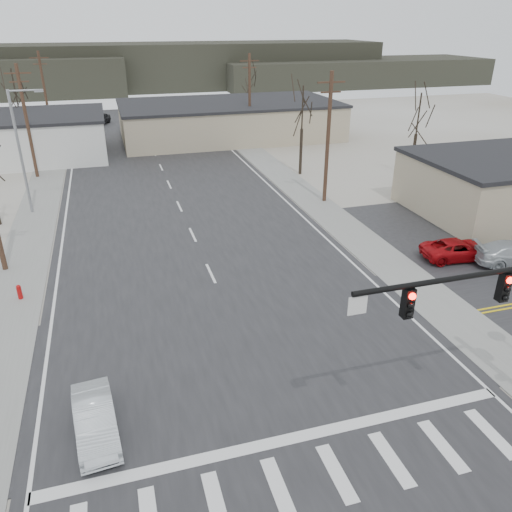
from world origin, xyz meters
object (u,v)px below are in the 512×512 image
at_px(car_far_a, 169,123).
at_px(car_far_b, 101,119).
at_px(sedan_crossing, 95,420).
at_px(fire_hydrant, 19,292).
at_px(car_parked_dark_b, 504,205).
at_px(car_parked_red, 457,249).

height_order(car_far_a, car_far_b, car_far_a).
xyz_separation_m(sedan_crossing, car_far_b, (1.11, 60.43, 0.08)).
bearing_deg(car_far_b, fire_hydrant, -75.30).
relative_size(sedan_crossing, car_parked_dark_b, 0.98).
xyz_separation_m(car_far_b, car_parked_red, (20.20, -51.78, -0.12)).
height_order(car_far_a, car_parked_dark_b, car_far_a).
xyz_separation_m(fire_hydrant, sedan_crossing, (3.78, -11.00, 0.23)).
distance_m(car_far_a, car_parked_red, 46.91).
height_order(sedan_crossing, car_parked_dark_b, car_parked_dark_b).
relative_size(car_far_a, car_parked_red, 1.31).
bearing_deg(sedan_crossing, car_far_b, 83.48).
bearing_deg(car_parked_red, fire_hydrant, 91.02).
relative_size(car_parked_red, car_parked_dark_b, 1.11).
relative_size(car_far_b, car_parked_dark_b, 1.06).
distance_m(sedan_crossing, car_far_b, 60.44).
height_order(sedan_crossing, car_parked_red, sedan_crossing).
relative_size(sedan_crossing, car_far_a, 0.67).
relative_size(car_far_a, car_parked_dark_b, 1.46).
bearing_deg(sedan_crossing, car_parked_dark_b, 20.41).
height_order(car_far_b, car_parked_red, car_far_b).
bearing_deg(car_far_a, car_far_b, -17.17).
distance_m(fire_hydrant, car_parked_dark_b, 33.67).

